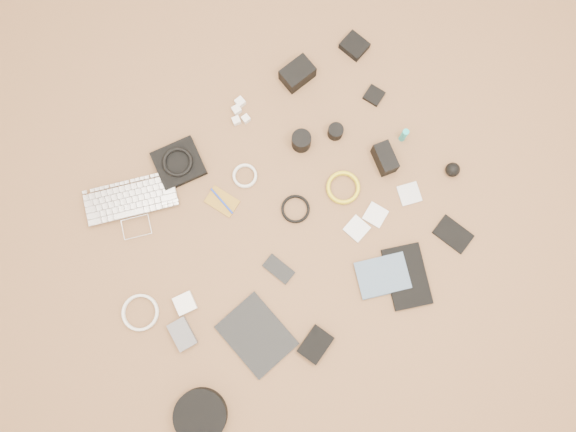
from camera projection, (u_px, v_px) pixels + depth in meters
room_shell at (280, 123)px, 0.94m from camera, size 4.04×4.04×2.58m
laptop at (134, 211)px, 2.17m from camera, size 0.42×0.36×0.03m
headphone_pouch at (179, 164)px, 2.20m from camera, size 0.20×0.19×0.03m
headphones at (178, 162)px, 2.18m from camera, size 0.13×0.13×0.02m
charger_a at (237, 110)px, 2.24m from camera, size 0.03×0.03×0.03m
charger_b at (236, 121)px, 2.24m from camera, size 0.03×0.03×0.03m
charger_c at (240, 102)px, 2.25m from camera, size 0.04×0.04×0.03m
charger_d at (246, 119)px, 2.24m from camera, size 0.03×0.03×0.03m
dslr_camera at (297, 74)px, 2.24m from camera, size 0.13×0.10×0.07m
lens_pouch at (354, 46)px, 2.28m from camera, size 0.11×0.12×0.03m
notebook_olive at (222, 201)px, 2.19m from camera, size 0.12×0.14×0.01m
pen_blue at (222, 201)px, 2.18m from camera, size 0.02×0.13×0.01m
cable_white_a at (245, 176)px, 2.21m from camera, size 0.11×0.11×0.01m
lens_a at (301, 141)px, 2.19m from camera, size 0.08×0.08×0.08m
lens_b at (335, 132)px, 2.21m from camera, size 0.08×0.08×0.06m
card_reader at (374, 95)px, 2.26m from camera, size 0.09×0.09×0.02m
power_brick at (185, 303)px, 2.11m from camera, size 0.08×0.08×0.03m
cable_white_b at (141, 312)px, 2.12m from camera, size 0.15×0.15×0.01m
cable_black at (295, 209)px, 2.18m from camera, size 0.14×0.14×0.01m
cable_yellow at (343, 188)px, 2.20m from camera, size 0.14×0.14×0.01m
flash at (385, 159)px, 2.18m from camera, size 0.09×0.13×0.09m
lens_cleaner at (404, 135)px, 2.19m from camera, size 0.03×0.03×0.09m
battery_charger at (182, 334)px, 2.10m from camera, size 0.08×0.12×0.03m
tablet at (257, 335)px, 2.10m from camera, size 0.23×0.28×0.01m
phone at (279, 269)px, 2.15m from camera, size 0.09×0.13×0.01m
filter_case_left at (357, 229)px, 2.17m from camera, size 0.09×0.09×0.01m
filter_case_mid at (375, 215)px, 2.18m from camera, size 0.10×0.10×0.01m
filter_case_right at (409, 194)px, 2.19m from camera, size 0.10×0.10×0.01m
air_blower at (453, 170)px, 2.19m from camera, size 0.07×0.07×0.06m
headphone_case at (200, 415)px, 2.04m from camera, size 0.20×0.20×0.05m
drive_case at (316, 344)px, 2.09m from camera, size 0.14×0.12×0.03m
paperback at (387, 294)px, 2.13m from camera, size 0.23×0.21×0.02m
notebook_black_a at (407, 276)px, 2.14m from camera, size 0.23×0.28×0.02m
notebook_black_b at (453, 234)px, 2.17m from camera, size 0.13×0.16×0.01m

